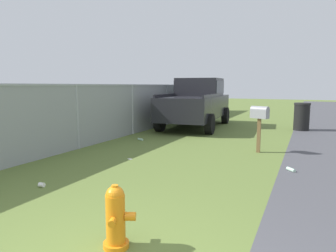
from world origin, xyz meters
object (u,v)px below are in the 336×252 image
at_px(mailbox, 260,116).
at_px(trash_bin, 302,117).
at_px(fire_hydrant, 116,218).
at_px(pickup_truck, 197,101).

height_order(mailbox, trash_bin, mailbox).
height_order(fire_hydrant, trash_bin, trash_bin).
bearing_deg(trash_bin, pickup_truck, 99.98).
bearing_deg(mailbox, pickup_truck, 59.11).
xyz_separation_m(mailbox, pickup_truck, (4.16, 3.21, 0.12)).
xyz_separation_m(fire_hydrant, pickup_truck, (9.77, 2.53, 0.76)).
bearing_deg(trash_bin, fire_hydrant, 171.21).
bearing_deg(mailbox, trash_bin, 10.55).
height_order(mailbox, pickup_truck, pickup_truck).
bearing_deg(trash_bin, mailbox, 169.15).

